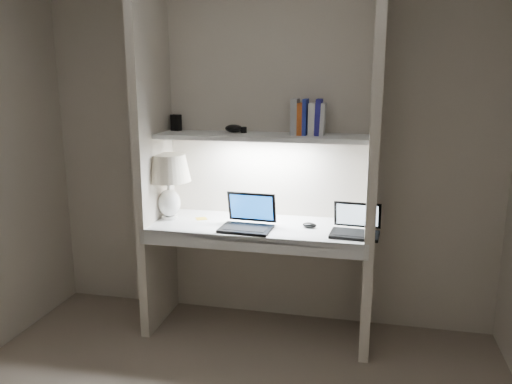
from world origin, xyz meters
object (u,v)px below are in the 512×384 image
(laptop_netbook, at_px, (356,227))
(book_row, at_px, (308,118))
(table_lamp, at_px, (168,176))
(laptop_main, at_px, (248,220))
(speaker, at_px, (262,211))

(laptop_netbook, xyz_separation_m, book_row, (-0.34, 0.20, 0.66))
(table_lamp, bearing_deg, laptop_netbook, -3.58)
(laptop_main, xyz_separation_m, laptop_netbook, (0.69, 0.02, -0.01))
(laptop_main, bearing_deg, laptop_netbook, 4.81)
(laptop_main, height_order, speaker, laptop_main)
(table_lamp, distance_m, laptop_netbook, 1.31)
(speaker, bearing_deg, book_row, -2.59)
(table_lamp, xyz_separation_m, book_row, (0.94, 0.12, 0.40))
(book_row, bearing_deg, laptop_main, -147.45)
(table_lamp, distance_m, speaker, 0.69)
(laptop_netbook, distance_m, book_row, 0.77)
(laptop_netbook, bearing_deg, laptop_main, -173.89)
(laptop_main, xyz_separation_m, speaker, (0.05, 0.20, 0.01))
(speaker, height_order, book_row, book_row)
(table_lamp, distance_m, book_row, 1.03)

